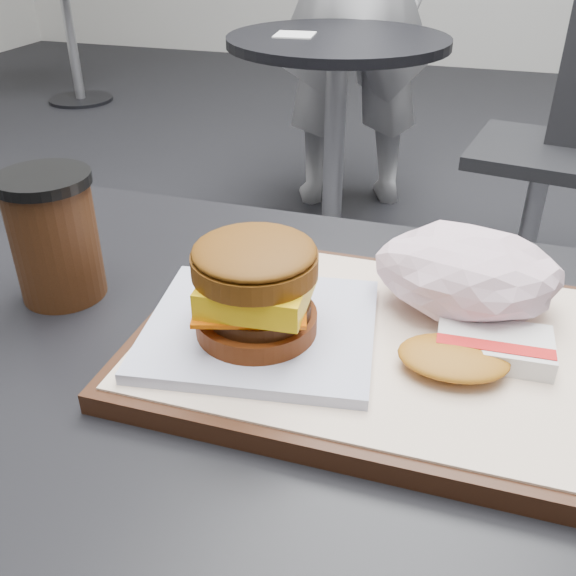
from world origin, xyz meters
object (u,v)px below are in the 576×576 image
Objects in this scene: serving_tray at (364,343)px; neighbor_table at (336,101)px; hash_brown at (476,351)px; neighbor_chair at (573,138)px; crumpled_wrapper at (468,272)px; customer_table at (291,514)px; coffee_cup at (54,236)px; breakfast_sandwich at (257,298)px.

neighbor_table is at bearing 104.08° from serving_tray.
neighbor_chair is at bearing 81.44° from hash_brown.
neighbor_chair reaches higher than serving_tray.
crumpled_wrapper is at bearing 100.52° from hash_brown.
customer_table is 1.07× the size of neighbor_table.
hash_brown is 0.40m from coffee_cup.
crumpled_wrapper is 0.18× the size of neighbor_chair.
serving_tray is 3.04× the size of coffee_cup.
serving_tray is 0.10m from breakfast_sandwich.
breakfast_sandwich is 1.67m from neighbor_chair.
neighbor_table is at bearing 107.27° from crumpled_wrapper.
crumpled_wrapper is (-0.01, 0.08, 0.02)m from hash_brown.
neighbor_table is 0.74m from neighbor_chair.
neighbor_chair reaches higher than customer_table.
neighbor_chair reaches higher than crumpled_wrapper.
crumpled_wrapper is 1.64m from neighbor_table.
breakfast_sandwich is at bearing -159.20° from serving_tray.
coffee_cup reaches higher than neighbor_chair.
crumpled_wrapper is 0.38m from coffee_cup.
customer_table is at bearing -78.02° from neighbor_table.
hash_brown is at bearing -98.56° from neighbor_chair.
hash_brown is 0.97× the size of coffee_cup.
crumpled_wrapper is 1.54m from neighbor_chair.
breakfast_sandwich is 0.22m from coffee_cup.
customer_table is at bearing -170.63° from hash_brown.
breakfast_sandwich reaches higher than hash_brown.
breakfast_sandwich is 1.70m from neighbor_table.
coffee_cup is 0.14× the size of neighbor_chair.
serving_tray is at bearing 172.43° from hash_brown.
coffee_cup is at bearing 176.94° from hash_brown.
hash_brown is at bearing 6.55° from breakfast_sandwich.
customer_table is 3.77× the size of breakfast_sandwich.
neighbor_chair is at bearing 76.54° from customer_table.
breakfast_sandwich reaches higher than neighbor_chair.
neighbor_chair is (0.41, 1.59, -0.32)m from breakfast_sandwich.
neighbor_chair reaches higher than hash_brown.
neighbor_table is (-0.48, 1.55, -0.27)m from crumpled_wrapper.
crumpled_wrapper is 1.27× the size of coffee_cup.
neighbor_chair is at bearing 67.89° from coffee_cup.
neighbor_table is at bearing 175.76° from neighbor_chair.
crumpled_wrapper is at bearing -99.57° from neighbor_chair.
customer_table is at bearing -7.43° from breakfast_sandwich.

